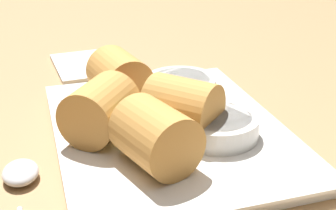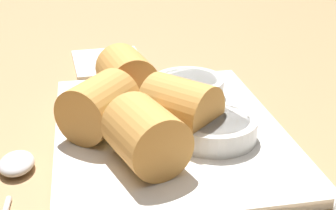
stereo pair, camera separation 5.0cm
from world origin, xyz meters
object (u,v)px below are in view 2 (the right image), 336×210
object	(u,v)px
dipping_bowl_near	(214,127)
napkin	(109,62)
serving_plate	(168,131)
dipping_bowl_far	(188,86)
spoon	(15,170)

from	to	relation	value
dipping_bowl_near	napkin	distance (cm)	29.80
serving_plate	napkin	world-z (taller)	serving_plate
dipping_bowl_near	dipping_bowl_far	world-z (taller)	same
dipping_bowl_far	napkin	xyz separation A→B (cm)	(-17.50, -8.48, -2.42)
serving_plate	dipping_bowl_far	world-z (taller)	dipping_bowl_far
dipping_bowl_near	napkin	bearing A→B (deg)	-163.10
serving_plate	dipping_bowl_near	world-z (taller)	dipping_bowl_near
dipping_bowl_near	napkin	world-z (taller)	dipping_bowl_near
spoon	dipping_bowl_near	bearing A→B (deg)	93.67
dipping_bowl_far	spoon	bearing A→B (deg)	-57.68
serving_plate	napkin	size ratio (longest dim) A/B	2.35
dipping_bowl_near	dipping_bowl_far	size ratio (longest dim) A/B	1.00
dipping_bowl_near	napkin	xyz separation A→B (cm)	(-28.42, -8.63, -2.42)
spoon	napkin	xyz separation A→B (cm)	(-29.66, 10.74, -0.39)
dipping_bowl_far	napkin	distance (cm)	19.60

